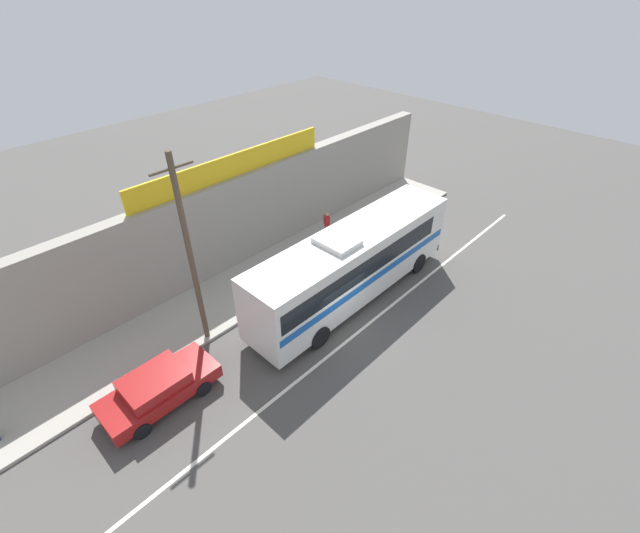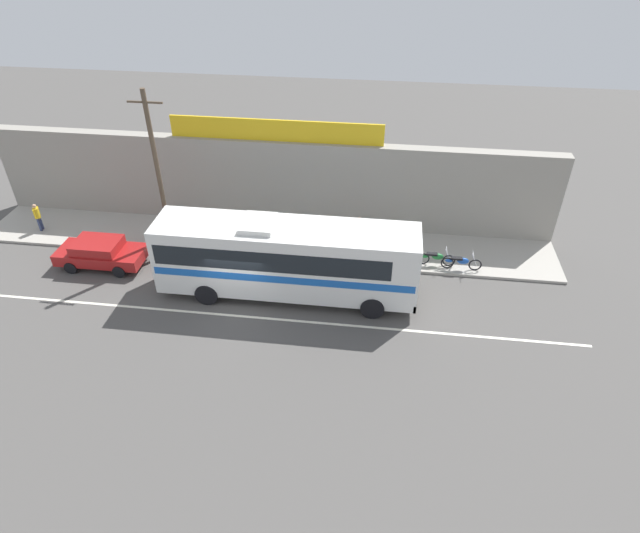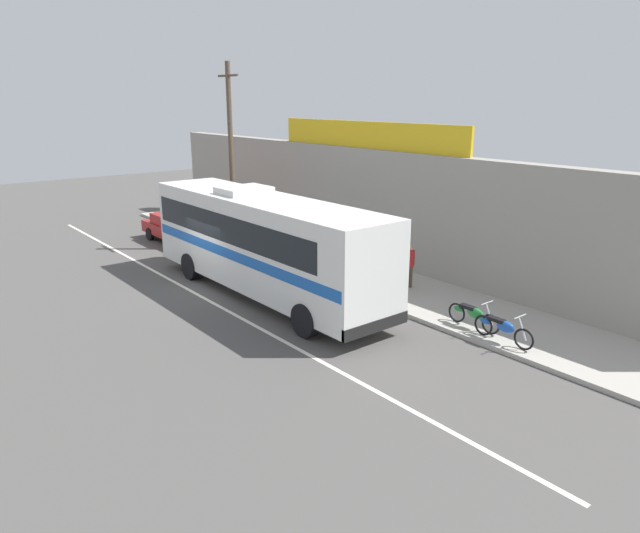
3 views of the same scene
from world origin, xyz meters
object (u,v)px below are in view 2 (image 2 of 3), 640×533
at_px(motorcycle_black, 436,258).
at_px(pedestrian_far_right, 37,215).
at_px(utility_pole, 158,174).
at_px(motorcycle_purple, 461,262).
at_px(parked_car, 100,252).
at_px(intercity_bus, 285,256).
at_px(pedestrian_near_shop, 359,229).

distance_m(motorcycle_black, pedestrian_far_right, 20.99).
bearing_deg(utility_pole, motorcycle_purple, 0.59).
bearing_deg(parked_car, pedestrian_far_right, 151.77).
relative_size(intercity_bus, pedestrian_far_right, 7.37).
xyz_separation_m(intercity_bus, parked_car, (-9.41, 1.11, -1.33)).
bearing_deg(motorcycle_black, motorcycle_purple, -10.63).
bearing_deg(utility_pole, parked_car, -153.27).
relative_size(utility_pole, motorcycle_purple, 4.24).
xyz_separation_m(motorcycle_black, pedestrian_near_shop, (-3.86, 1.38, 0.51)).
xyz_separation_m(parked_car, motorcycle_purple, (17.48, 1.67, -0.17)).
xyz_separation_m(parked_car, pedestrian_near_shop, (12.43, 3.27, 0.34)).
xyz_separation_m(parked_car, motorcycle_black, (16.29, 1.90, -0.17)).
bearing_deg(pedestrian_far_right, intercity_bus, -14.41).
distance_m(parked_car, pedestrian_near_shop, 12.86).
distance_m(utility_pole, pedestrian_near_shop, 10.12).
relative_size(intercity_bus, motorcycle_black, 6.22).
relative_size(parked_car, utility_pole, 0.51).
bearing_deg(motorcycle_purple, intercity_bus, -161.00).
bearing_deg(utility_pole, motorcycle_black, 1.60).
xyz_separation_m(utility_pole, motorcycle_black, (13.27, 0.37, -3.83)).
xyz_separation_m(utility_pole, motorcycle_purple, (14.46, 0.15, -3.83)).
height_order(parked_car, pedestrian_near_shop, pedestrian_near_shop).
height_order(parked_car, motorcycle_purple, parked_car).
height_order(utility_pole, motorcycle_purple, utility_pole).
bearing_deg(parked_car, pedestrian_near_shop, 14.75).
xyz_separation_m(motorcycle_black, pedestrian_far_right, (-20.98, 0.62, 0.48)).
bearing_deg(utility_pole, intercity_bus, -22.39).
distance_m(pedestrian_far_right, pedestrian_near_shop, 17.13).
bearing_deg(parked_car, intercity_bus, -6.70).
xyz_separation_m(parked_car, pedestrian_far_right, (-4.68, 2.51, 0.30)).
distance_m(intercity_bus, motorcycle_black, 7.65).
height_order(motorcycle_purple, pedestrian_near_shop, pedestrian_near_shop).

